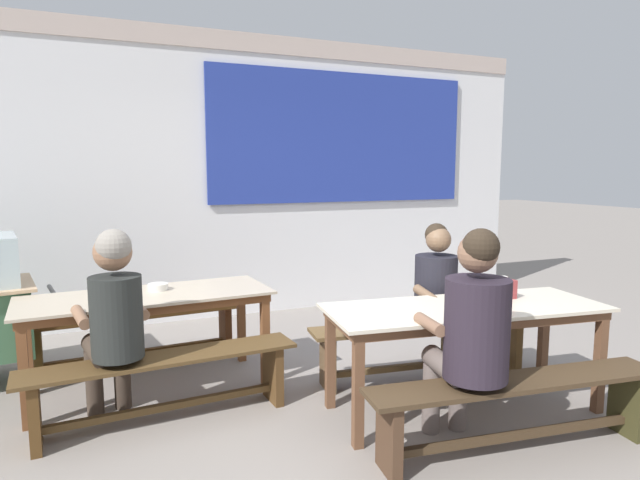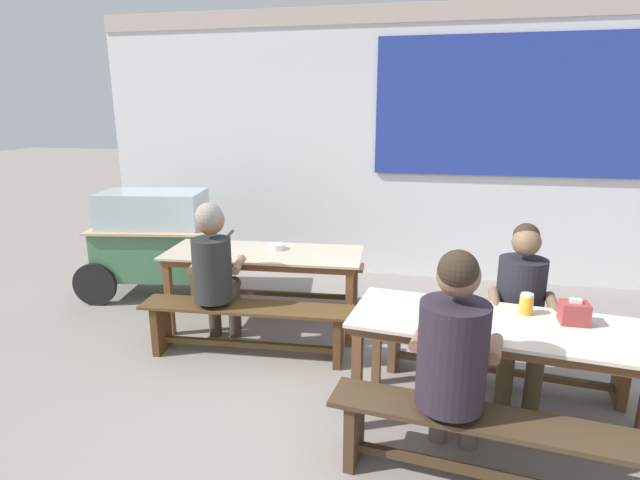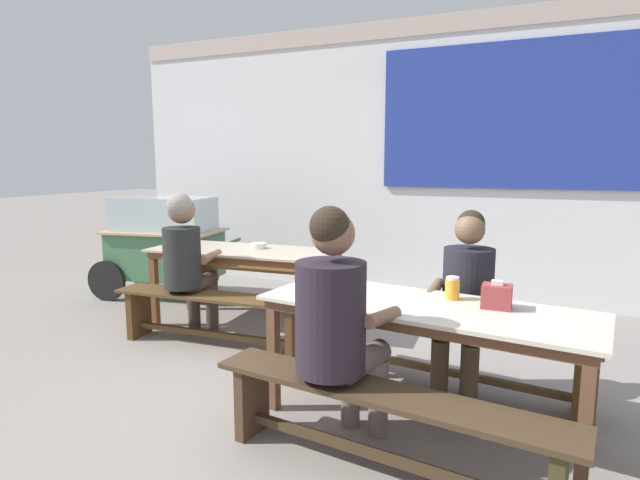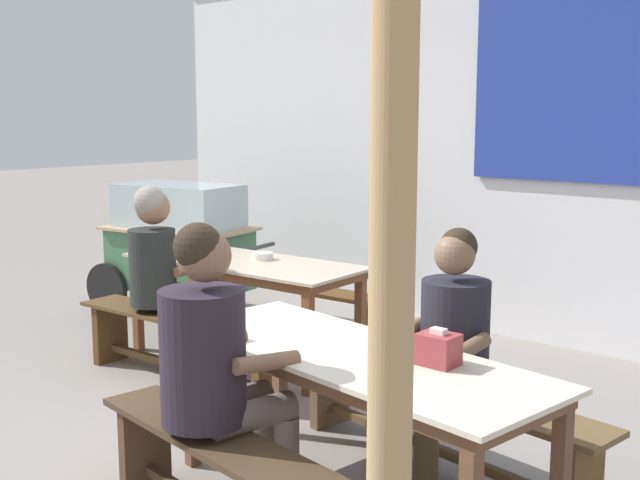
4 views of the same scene
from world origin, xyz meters
name	(u,v)px [view 4 (image 4 of 4)]	position (x,y,z in m)	size (l,w,h in m)	color
ground_plane	(247,450)	(0.00, 0.00, 0.00)	(40.00, 40.00, 0.00)	gray
backdrop_wall	(526,129)	(0.06, 2.90, 1.62)	(7.33, 0.23, 3.08)	silver
dining_table_far	(243,270)	(-1.12, 1.06, 0.65)	(1.80, 0.80, 0.73)	#C2B197
dining_table_near	(353,367)	(0.80, -0.12, 0.65)	(1.94, 0.91, 0.73)	beige
bench_far_back	(296,304)	(-1.16, 1.64, 0.30)	(1.75, 0.36, 0.44)	#523517
bench_far_front	(183,339)	(-1.08, 0.48, 0.29)	(1.74, 0.41, 0.44)	#50391E
bench_near_back	(438,411)	(0.87, 0.46, 0.31)	(1.83, 0.52, 0.44)	brown
food_cart	(178,240)	(-2.54, 1.64, 0.65)	(1.64, 0.97, 1.13)	#467953
person_near_front	(215,357)	(0.46, -0.61, 0.75)	(0.51, 0.60, 1.32)	#6B5D58
person_left_back_turned	(160,266)	(-1.36, 0.53, 0.73)	(0.47, 0.57, 1.28)	#43352B
person_right_near_table	(446,342)	(0.96, 0.38, 0.69)	(0.45, 0.56, 1.22)	#4E3E28
tissue_box	(438,349)	(1.18, -0.04, 0.79)	(0.16, 0.13, 0.15)	#963739
condiment_jar	(400,334)	(0.92, 0.05, 0.79)	(0.08, 0.08, 0.13)	gold
soup_bowl	(263,256)	(-1.03, 1.16, 0.75)	(0.15, 0.15, 0.05)	silver
wooden_support_post	(390,398)	(1.80, -1.24, 1.07)	(0.11, 0.11, 2.15)	tan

